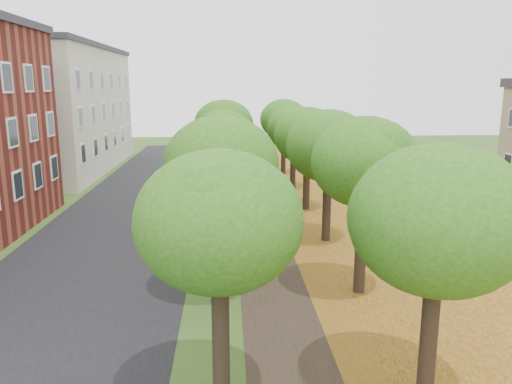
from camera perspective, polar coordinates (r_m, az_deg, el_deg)
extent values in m
cube|color=black|center=(26.87, -15.06, -3.75)|extent=(8.00, 70.00, 0.01)
cube|color=black|center=(26.38, 1.14, -3.62)|extent=(3.20, 70.00, 0.01)
cube|color=#B27F21|center=(27.22, 11.71, -3.37)|extent=(7.50, 70.00, 0.01)
cube|color=black|center=(31.37, 26.41, -2.35)|extent=(9.00, 16.00, 0.01)
cylinder|color=black|center=(11.73, -4.04, -16.47)|extent=(0.40, 0.40, 3.15)
ellipsoid|color=#255812|center=(10.68, -4.26, -3.22)|extent=(3.74, 3.74, 3.18)
cylinder|color=black|center=(17.24, -3.84, -6.86)|extent=(0.40, 0.40, 3.15)
ellipsoid|color=#255812|center=(16.54, -3.97, 2.31)|extent=(3.74, 3.74, 3.18)
cylinder|color=black|center=(23.00, -3.73, -1.97)|extent=(0.40, 0.40, 3.15)
ellipsoid|color=#255812|center=(22.48, -3.83, 4.94)|extent=(3.74, 3.74, 3.18)
cylinder|color=black|center=(28.85, -3.67, 0.95)|extent=(0.40, 0.40, 3.15)
ellipsoid|color=#255812|center=(28.44, -3.75, 6.47)|extent=(3.74, 3.74, 3.18)
cylinder|color=black|center=(34.75, -3.63, 2.88)|extent=(0.40, 0.40, 3.15)
ellipsoid|color=#255812|center=(34.41, -3.70, 7.46)|extent=(3.74, 3.74, 3.18)
cylinder|color=black|center=(40.69, -3.61, 4.24)|extent=(0.40, 0.40, 3.15)
ellipsoid|color=#255812|center=(40.40, -3.66, 8.17)|extent=(3.74, 3.74, 3.18)
cylinder|color=black|center=(12.61, 19.17, -15.02)|extent=(0.40, 0.40, 3.15)
ellipsoid|color=#255812|center=(11.63, 20.13, -2.66)|extent=(3.74, 3.74, 3.18)
cylinder|color=black|center=(17.85, 11.87, -6.43)|extent=(0.40, 0.40, 3.15)
ellipsoid|color=#255812|center=(17.17, 12.27, 2.43)|extent=(3.74, 3.74, 3.18)
cylinder|color=black|center=(23.45, 8.08, -1.79)|extent=(0.40, 0.40, 3.15)
ellipsoid|color=#255812|center=(22.94, 8.29, 4.99)|extent=(3.74, 3.74, 3.18)
cylinder|color=black|center=(29.22, 5.78, 1.05)|extent=(0.40, 0.40, 3.15)
ellipsoid|color=#255812|center=(28.81, 5.90, 6.50)|extent=(3.74, 3.74, 3.18)
cylinder|color=black|center=(35.06, 4.24, 2.95)|extent=(0.40, 0.40, 3.15)
ellipsoid|color=#255812|center=(34.72, 4.32, 7.50)|extent=(3.74, 3.74, 3.18)
cylinder|color=black|center=(40.95, 3.14, 4.30)|extent=(0.40, 0.40, 3.15)
ellipsoid|color=#255812|center=(40.66, 3.19, 8.20)|extent=(3.74, 3.74, 3.18)
cube|color=beige|center=(45.87, -22.70, 8.54)|extent=(10.00, 20.00, 10.00)
cube|color=#2D2D33|center=(45.92, -23.24, 15.01)|extent=(10.30, 20.30, 0.40)
imported|color=maroon|center=(26.56, 26.15, -3.16)|extent=(4.68, 2.39, 1.47)
imported|color=#333338|center=(32.03, 20.69, -0.24)|extent=(5.40, 3.51, 1.45)
imported|color=silver|center=(31.08, 21.47, -0.78)|extent=(4.85, 2.31, 1.34)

